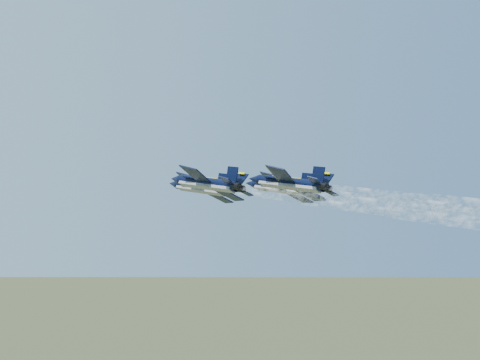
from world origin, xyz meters
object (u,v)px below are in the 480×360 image
jet_left (206,183)px  jet_slot (289,183)px  jet_right (281,187)px  jet_lead (200,188)px

jet_left → jet_slot: 12.98m
jet_left → jet_right: 18.84m
jet_lead → jet_left: same height
jet_lead → jet_left: bearing=-128.8°
jet_left → jet_right: same height
jet_lead → jet_left: 15.10m
jet_lead → jet_right: 14.47m
jet_lead → jet_right: size_ratio=1.00×
jet_lead → jet_slot: bearing=-91.3°
jet_lead → jet_left: size_ratio=1.00×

